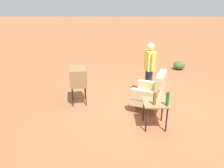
{
  "coord_description": "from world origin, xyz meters",
  "views": [
    {
      "loc": [
        5.36,
        -0.89,
        2.8
      ],
      "look_at": [
        0.03,
        -0.9,
        0.65
      ],
      "focal_mm": 34.38,
      "sensor_mm": 36.0,
      "label": 1
    }
  ],
  "objects_px": {
    "person_standing": "(149,67)",
    "armchair": "(151,93)",
    "bottle_wine_green": "(167,99)",
    "flower_vase": "(159,92)",
    "tv_on_stand": "(78,77)",
    "side_table": "(155,105)",
    "bottle_tall_amber": "(155,98)"
  },
  "relations": [
    {
      "from": "armchair",
      "to": "bottle_wine_green",
      "type": "relative_size",
      "value": 3.31
    },
    {
      "from": "person_standing",
      "to": "flower_vase",
      "type": "relative_size",
      "value": 6.19
    },
    {
      "from": "bottle_wine_green",
      "to": "tv_on_stand",
      "type": "bearing_deg",
      "value": -123.46
    },
    {
      "from": "flower_vase",
      "to": "side_table",
      "type": "bearing_deg",
      "value": -29.02
    },
    {
      "from": "side_table",
      "to": "person_standing",
      "type": "height_order",
      "value": "person_standing"
    },
    {
      "from": "armchair",
      "to": "tv_on_stand",
      "type": "xyz_separation_m",
      "value": [
        -0.43,
        -1.97,
        0.28
      ]
    },
    {
      "from": "side_table",
      "to": "tv_on_stand",
      "type": "distance_m",
      "value": 2.28
    },
    {
      "from": "bottle_tall_amber",
      "to": "bottle_wine_green",
      "type": "distance_m",
      "value": 0.27
    },
    {
      "from": "armchair",
      "to": "side_table",
      "type": "bearing_deg",
      "value": -3.62
    },
    {
      "from": "armchair",
      "to": "bottle_wine_green",
      "type": "xyz_separation_m",
      "value": [
        0.97,
        0.16,
        0.3
      ]
    },
    {
      "from": "armchair",
      "to": "tv_on_stand",
      "type": "distance_m",
      "value": 2.03
    },
    {
      "from": "person_standing",
      "to": "side_table",
      "type": "bearing_deg",
      "value": -3.45
    },
    {
      "from": "armchair",
      "to": "flower_vase",
      "type": "relative_size",
      "value": 4.0
    },
    {
      "from": "person_standing",
      "to": "flower_vase",
      "type": "distance_m",
      "value": 1.42
    },
    {
      "from": "bottle_wine_green",
      "to": "person_standing",
      "type": "bearing_deg",
      "value": -176.5
    },
    {
      "from": "tv_on_stand",
      "to": "flower_vase",
      "type": "xyz_separation_m",
      "value": [
        1.03,
        2.02,
        -0.0
      ]
    },
    {
      "from": "person_standing",
      "to": "bottle_wine_green",
      "type": "distance_m",
      "value": 1.8
    },
    {
      "from": "tv_on_stand",
      "to": "bottle_wine_green",
      "type": "relative_size",
      "value": 3.22
    },
    {
      "from": "armchair",
      "to": "flower_vase",
      "type": "distance_m",
      "value": 0.66
    },
    {
      "from": "armchair",
      "to": "side_table",
      "type": "height_order",
      "value": "armchair"
    },
    {
      "from": "tv_on_stand",
      "to": "person_standing",
      "type": "height_order",
      "value": "person_standing"
    },
    {
      "from": "bottle_wine_green",
      "to": "flower_vase",
      "type": "height_order",
      "value": "bottle_wine_green"
    },
    {
      "from": "side_table",
      "to": "person_standing",
      "type": "bearing_deg",
      "value": 176.55
    },
    {
      "from": "side_table",
      "to": "person_standing",
      "type": "relative_size",
      "value": 0.39
    },
    {
      "from": "person_standing",
      "to": "armchair",
      "type": "bearing_deg",
      "value": -3.28
    },
    {
      "from": "bottle_wine_green",
      "to": "armchair",
      "type": "bearing_deg",
      "value": -170.89
    },
    {
      "from": "bottle_tall_amber",
      "to": "flower_vase",
      "type": "xyz_separation_m",
      "value": [
        -0.33,
        0.17,
        -0.0
      ]
    },
    {
      "from": "side_table",
      "to": "bottle_tall_amber",
      "type": "distance_m",
      "value": 0.29
    },
    {
      "from": "bottle_tall_amber",
      "to": "flower_vase",
      "type": "distance_m",
      "value": 0.37
    },
    {
      "from": "person_standing",
      "to": "bottle_wine_green",
      "type": "height_order",
      "value": "person_standing"
    },
    {
      "from": "armchair",
      "to": "side_table",
      "type": "xyz_separation_m",
      "value": [
        0.79,
        -0.05,
        0.04
      ]
    },
    {
      "from": "flower_vase",
      "to": "tv_on_stand",
      "type": "bearing_deg",
      "value": -116.93
    }
  ]
}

